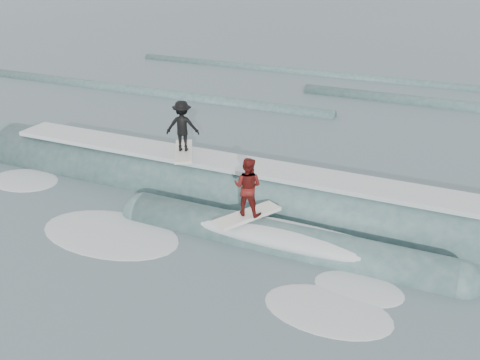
% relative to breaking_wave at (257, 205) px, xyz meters
% --- Properties ---
extents(ground, '(160.00, 160.00, 0.00)m').
position_rel_breaking_wave_xyz_m(ground, '(-0.31, -4.13, -0.04)').
color(ground, '#425660').
rests_on(ground, ground).
extents(breaking_wave, '(22.34, 3.91, 2.27)m').
position_rel_breaking_wave_xyz_m(breaking_wave, '(0.00, 0.00, 0.00)').
color(breaking_wave, '#335556').
rests_on(breaking_wave, ground).
extents(surfer_black, '(1.45, 2.02, 1.76)m').
position_rel_breaking_wave_xyz_m(surfer_black, '(-2.79, 0.38, 2.01)').
color(surfer_black, silver).
rests_on(surfer_black, ground).
extents(surfer_red, '(1.44, 2.02, 1.75)m').
position_rel_breaking_wave_xyz_m(surfer_red, '(0.46, -1.82, 1.40)').
color(surfer_red, white).
rests_on(surfer_red, ground).
extents(whitewater, '(14.65, 8.82, 0.10)m').
position_rel_breaking_wave_xyz_m(whitewater, '(-0.20, -4.86, -0.04)').
color(whitewater, silver).
rests_on(whitewater, ground).
extents(far_swells, '(41.31, 8.65, 0.80)m').
position_rel_breaking_wave_xyz_m(far_swells, '(-1.36, 13.52, -0.04)').
color(far_swells, '#335556').
rests_on(far_swells, ground).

